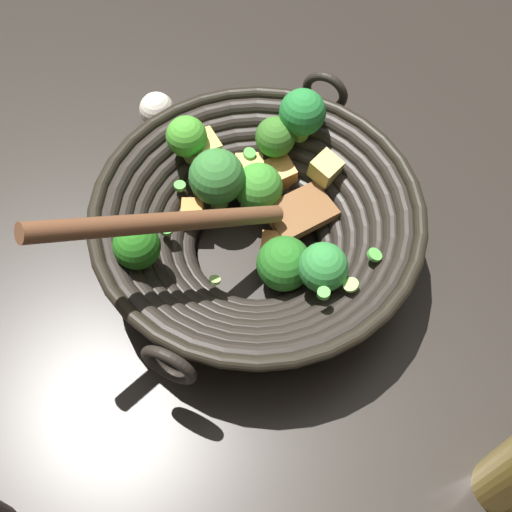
% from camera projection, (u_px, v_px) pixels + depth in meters
% --- Properties ---
extents(ground_plane, '(4.00, 4.00, 0.00)m').
position_uv_depth(ground_plane, '(257.00, 255.00, 0.71)').
color(ground_plane, '#28231E').
extents(wok, '(0.34, 0.37, 0.21)m').
position_uv_depth(wok, '(256.00, 222.00, 0.66)').
color(wok, black).
rests_on(wok, ground).
extents(garlic_bulb, '(0.04, 0.04, 0.04)m').
position_uv_depth(garlic_bulb, '(157.00, 110.00, 0.80)').
color(garlic_bulb, silver).
rests_on(garlic_bulb, ground).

